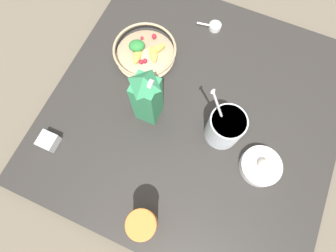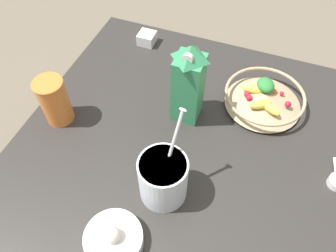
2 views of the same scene
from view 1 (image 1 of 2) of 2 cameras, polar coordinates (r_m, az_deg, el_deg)
name	(u,v)px [view 1 (image 1 of 2)]	position (r m, az deg, el deg)	size (l,w,h in m)	color
ground_plane	(194,114)	(1.03, 5.58, 2.60)	(6.00, 6.00, 0.00)	#665B4C
countertop	(194,112)	(1.01, 5.70, 3.05)	(1.05, 1.05, 0.04)	#2D2B28
fruit_bowl	(145,51)	(1.06, -5.07, 15.87)	(0.25, 0.25, 0.08)	tan
milk_carton	(147,97)	(0.86, -4.61, 6.25)	(0.08, 0.08, 0.26)	#338C59
yogurt_tub	(225,127)	(0.90, 12.35, -0.19)	(0.12, 0.15, 0.25)	silver
drinking_cup	(143,224)	(0.83, -5.48, -20.43)	(0.09, 0.09, 0.15)	orange
spice_jar	(49,141)	(1.01, -24.56, -3.04)	(0.06, 0.06, 0.04)	silver
measuring_scoop	(214,26)	(1.18, 10.05, 20.58)	(0.05, 0.10, 0.02)	white
garlic_bowl	(261,166)	(0.95, 19.57, -8.21)	(0.14, 0.14, 0.07)	white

